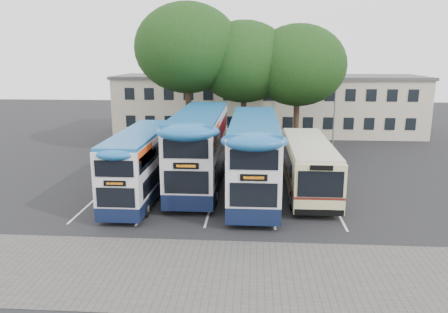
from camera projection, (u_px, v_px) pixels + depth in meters
ground at (280, 226)px, 21.88m from camera, size 120.00×120.00×0.00m
paving_strip at (236, 273)px, 17.16m from camera, size 40.00×6.00×0.01m
bay_lines at (215, 193)px, 26.99m from camera, size 14.12×11.00×0.01m
depot_building at (267, 104)px, 47.37m from camera, size 32.40×8.40×6.20m
lamp_post at (336, 92)px, 39.70m from camera, size 0.25×1.05×9.06m
tree_left at (188, 48)px, 36.11m from camera, size 8.74×8.74×12.62m
tree_mid at (244, 62)px, 36.95m from camera, size 8.09×8.09×11.22m
tree_right at (298, 65)px, 36.52m from camera, size 8.02×8.02×10.91m
bus_dd_left at (140, 162)px, 25.81m from camera, size 2.33×9.62×4.01m
bus_dd_mid at (200, 145)px, 28.11m from camera, size 2.84×11.70×4.88m
bus_dd_right at (254, 153)px, 26.09m from camera, size 2.77×11.40×4.75m
bus_single at (308, 163)px, 27.31m from camera, size 2.68×10.55×3.15m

